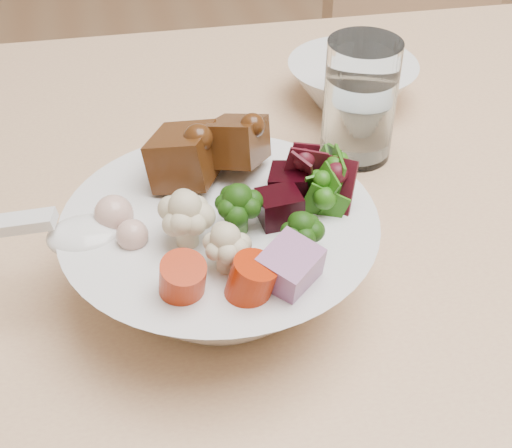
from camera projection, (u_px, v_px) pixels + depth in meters
name	position (u px, v px, depth m)	size (l,w,h in m)	color
chair_far	(456.00, 54.00, 1.33)	(0.53, 0.53, 0.93)	tan
food_bowl	(223.00, 247.00, 0.56)	(0.24, 0.24, 0.13)	silver
soup_spoon	(59.00, 233.00, 0.52)	(0.16, 0.06, 0.03)	silver
water_glass	(359.00, 105.00, 0.70)	(0.07, 0.07, 0.12)	white
side_bowl	(351.00, 83.00, 0.80)	(0.14, 0.14, 0.05)	silver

